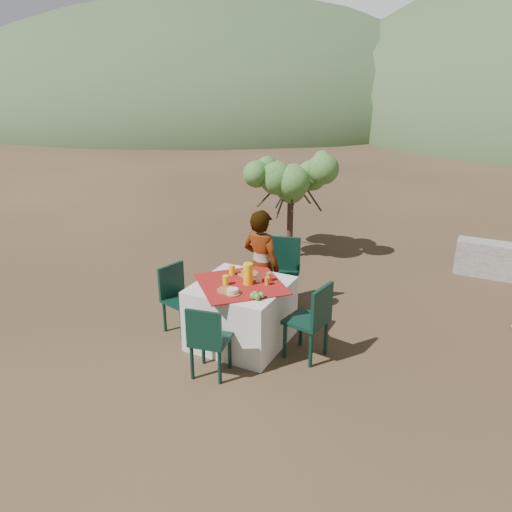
% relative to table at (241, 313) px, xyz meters
% --- Properties ---
extents(ground, '(160.00, 160.00, 0.00)m').
position_rel_table_xyz_m(ground, '(-0.27, 0.17, -0.38)').
color(ground, '#352118').
rests_on(ground, ground).
extents(table, '(1.30, 1.30, 0.76)m').
position_rel_table_xyz_m(table, '(0.00, 0.00, 0.00)').
color(table, silver).
rests_on(table, ground).
extents(chair_far, '(0.55, 0.55, 0.98)m').
position_rel_table_xyz_m(chair_far, '(0.05, 1.07, 0.16)').
color(chair_far, black).
rests_on(chair_far, ground).
extents(chair_near, '(0.44, 0.44, 0.83)m').
position_rel_table_xyz_m(chair_near, '(0.04, -0.81, 0.08)').
color(chair_near, black).
rests_on(chair_near, ground).
extents(chair_left, '(0.47, 0.47, 0.84)m').
position_rel_table_xyz_m(chair_left, '(-0.85, -0.07, 0.09)').
color(chair_left, black).
rests_on(chair_left, ground).
extents(chair_right, '(0.48, 0.48, 0.90)m').
position_rel_table_xyz_m(chair_right, '(0.88, 0.04, 0.12)').
color(chair_right, black).
rests_on(chair_right, ground).
extents(person, '(0.60, 0.46, 1.47)m').
position_rel_table_xyz_m(person, '(-0.06, 0.66, 0.36)').
color(person, '#8C6651').
rests_on(person, ground).
extents(shrub_tree, '(1.39, 1.36, 1.63)m').
position_rel_table_xyz_m(shrub_tree, '(-0.57, 2.97, 0.91)').
color(shrub_tree, '#3E281F').
rests_on(shrub_tree, ground).
extents(hill_near_left, '(40.00, 40.00, 16.00)m').
position_rel_table_xyz_m(hill_near_left, '(-18.27, 30.17, -0.38)').
color(hill_near_left, '#39502D').
rests_on(hill_near_left, ground).
extents(hill_far_center, '(60.00, 60.00, 24.00)m').
position_rel_table_xyz_m(hill_far_center, '(-4.27, 52.17, -0.38)').
color(hill_far_center, slate).
rests_on(hill_far_center, ground).
extents(plate_far, '(0.25, 0.25, 0.01)m').
position_rel_table_xyz_m(plate_far, '(-0.05, 0.28, 0.39)').
color(plate_far, brown).
rests_on(plate_far, table).
extents(plate_near, '(0.22, 0.22, 0.01)m').
position_rel_table_xyz_m(plate_near, '(-0.04, -0.25, 0.39)').
color(plate_near, brown).
rests_on(plate_near, table).
extents(glass_far, '(0.07, 0.07, 0.12)m').
position_rel_table_xyz_m(glass_far, '(-0.22, 0.19, 0.44)').
color(glass_far, yellow).
rests_on(glass_far, table).
extents(glass_near, '(0.07, 0.07, 0.11)m').
position_rel_table_xyz_m(glass_near, '(-0.14, -0.11, 0.44)').
color(glass_near, yellow).
rests_on(glass_near, table).
extents(juice_pitcher, '(0.11, 0.11, 0.25)m').
position_rel_table_xyz_m(juice_pitcher, '(0.08, 0.03, 0.51)').
color(juice_pitcher, yellow).
rests_on(juice_pitcher, table).
extents(bowl_plate, '(0.18, 0.18, 0.01)m').
position_rel_table_xyz_m(bowl_plate, '(0.06, -0.29, 0.39)').
color(bowl_plate, brown).
rests_on(bowl_plate, table).
extents(white_bowl, '(0.13, 0.13, 0.05)m').
position_rel_table_xyz_m(white_bowl, '(0.06, -0.29, 0.42)').
color(white_bowl, silver).
rests_on(white_bowl, bowl_plate).
extents(jar_left, '(0.06, 0.06, 0.09)m').
position_rel_table_xyz_m(jar_left, '(0.29, 0.10, 0.43)').
color(jar_left, orange).
rests_on(jar_left, table).
extents(jar_right, '(0.07, 0.07, 0.10)m').
position_rel_table_xyz_m(jar_right, '(0.26, 0.22, 0.43)').
color(jar_right, orange).
rests_on(jar_right, table).
extents(napkin_holder, '(0.08, 0.06, 0.09)m').
position_rel_table_xyz_m(napkin_holder, '(0.17, 0.13, 0.43)').
color(napkin_holder, silver).
rests_on(napkin_holder, table).
extents(fruit_cluster, '(0.14, 0.13, 0.07)m').
position_rel_table_xyz_m(fruit_cluster, '(0.34, -0.28, 0.42)').
color(fruit_cluster, '#548630').
rests_on(fruit_cluster, table).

